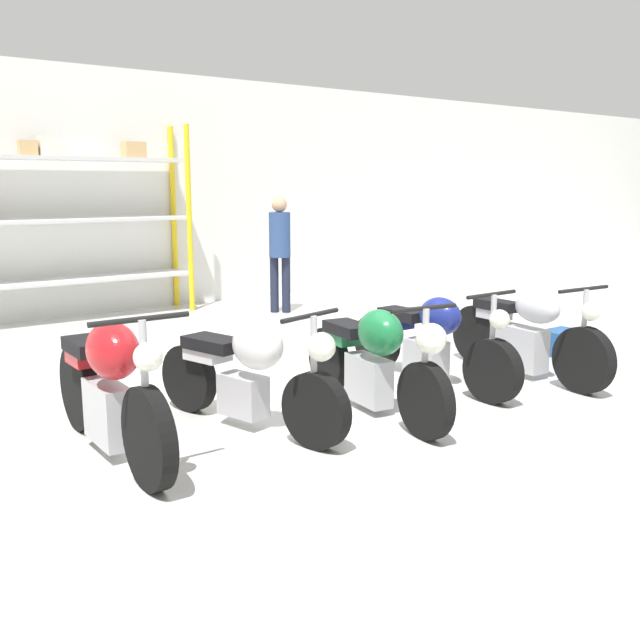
% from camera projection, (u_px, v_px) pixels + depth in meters
% --- Properties ---
extents(ground_plane, '(30.00, 30.00, 0.00)m').
position_uv_depth(ground_plane, '(347.00, 404.00, 6.30)').
color(ground_plane, silver).
extents(back_wall, '(30.00, 0.08, 3.60)m').
position_uv_depth(back_wall, '(104.00, 192.00, 10.60)').
color(back_wall, white).
rests_on(back_wall, ground_plane).
extents(shelving_rack, '(3.81, 0.63, 2.80)m').
position_uv_depth(shelving_rack, '(55.00, 210.00, 9.86)').
color(shelving_rack, yellow).
rests_on(shelving_rack, ground_plane).
extents(motorcycle_red, '(0.65, 2.08, 1.11)m').
position_uv_depth(motorcycle_red, '(109.00, 387.00, 5.01)').
color(motorcycle_red, black).
rests_on(motorcycle_red, ground_plane).
extents(motorcycle_white, '(0.77, 1.96, 1.01)m').
position_uv_depth(motorcycle_white, '(249.00, 371.00, 5.60)').
color(motorcycle_white, black).
rests_on(motorcycle_white, ground_plane).
extents(motorcycle_green, '(0.60, 2.09, 1.02)m').
position_uv_depth(motorcycle_green, '(374.00, 358.00, 5.99)').
color(motorcycle_green, black).
rests_on(motorcycle_green, ground_plane).
extents(motorcycle_blue, '(0.63, 2.12, 0.99)m').
position_uv_depth(motorcycle_blue, '(431.00, 341.00, 6.87)').
color(motorcycle_blue, black).
rests_on(motorcycle_blue, ground_plane).
extents(motorcycle_silver, '(0.66, 2.02, 0.99)m').
position_uv_depth(motorcycle_silver, '(526.00, 335.00, 7.15)').
color(motorcycle_silver, black).
rests_on(motorcycle_silver, ground_plane).
extents(person_browsing, '(0.45, 0.45, 1.74)m').
position_uv_depth(person_browsing, '(280.00, 245.00, 10.68)').
color(person_browsing, '#1E2338').
rests_on(person_browsing, ground_plane).
extents(toolbox, '(0.44, 0.26, 0.28)m').
position_uv_depth(toolbox, '(559.00, 342.00, 8.17)').
color(toolbox, '#1E4C8C').
rests_on(toolbox, ground_plane).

